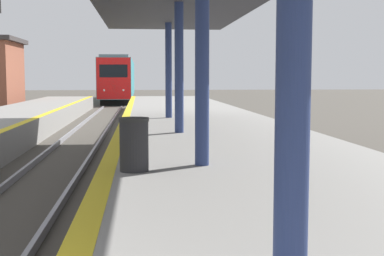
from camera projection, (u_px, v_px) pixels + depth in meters
train at (119, 79)px, 54.62m from camera, size 2.88×21.68×4.31m
trash_bin at (134, 144)px, 8.46m from camera, size 0.48×0.48×0.85m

